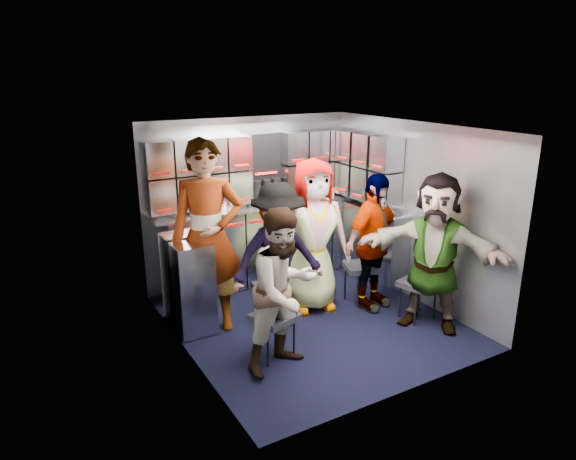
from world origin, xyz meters
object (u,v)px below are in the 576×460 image
jump_seat_center (304,271)px  attendant_arc_c (313,236)px  attendant_standing (208,237)px  jump_seat_mid_left (270,289)px  attendant_arc_e (434,252)px  jump_seat_near_right (419,285)px  attendant_arc_b (278,257)px  jump_seat_mid_right (362,269)px  jump_seat_near_left (275,319)px  attendant_arc_d (373,243)px  attendant_arc_a (284,290)px

jump_seat_center → attendant_arc_c: 0.52m
jump_seat_center → attendant_standing: bearing=-177.3°
jump_seat_mid_left → attendant_arc_e: 1.78m
jump_seat_near_right → attendant_arc_b: size_ratio=0.30×
jump_seat_mid_right → jump_seat_near_right: 0.73m
jump_seat_center → attendant_arc_c: (0.00, -0.18, 0.49)m
attendant_arc_b → jump_seat_near_left: bearing=-118.1°
jump_seat_near_right → attendant_arc_d: 0.68m
jump_seat_mid_left → jump_seat_mid_right: jump_seat_mid_right is taller
attendant_standing → attendant_arc_a: attendant_standing is taller
jump_seat_near_left → jump_seat_near_right: 1.74m
attendant_arc_d → attendant_arc_e: attendant_arc_e is taller
jump_seat_mid_left → attendant_arc_c: (0.56, 0.03, 0.51)m
jump_seat_center → jump_seat_near_right: size_ratio=0.98×
jump_seat_mid_left → attendant_standing: size_ratio=0.20×
jump_seat_near_left → attendant_arc_b: bearing=58.3°
jump_seat_near_left → attendant_standing: attendant_standing is taller
attendant_standing → attendant_arc_a: bearing=-52.4°
jump_seat_near_right → attendant_standing: 2.34m
attendant_arc_c → attendant_arc_e: bearing=-37.9°
jump_seat_mid_left → attendant_arc_b: bearing=-90.0°
jump_seat_center → attendant_arc_b: size_ratio=0.29×
jump_seat_mid_left → attendant_arc_d: attendant_arc_d is taller
jump_seat_near_right → attendant_arc_c: 1.28m
jump_seat_near_right → attendant_standing: bearing=154.9°
jump_seat_near_left → jump_seat_near_right: size_ratio=0.99×
attendant_standing → attendant_arc_d: attendant_standing is taller
jump_seat_mid_left → jump_seat_center: size_ratio=0.89×
jump_seat_near_right → attendant_standing: attendant_standing is taller
jump_seat_center → attendant_arc_b: 0.79m
jump_seat_near_left → attendant_arc_a: (-0.00, -0.18, 0.37)m
attendant_arc_a → attendant_arc_b: 0.80m
jump_seat_mid_left → jump_seat_mid_right: bearing=-6.1°
jump_seat_near_right → attendant_arc_a: 1.78m
attendant_standing → attendant_arc_b: bearing=-6.0°
jump_seat_center → attendant_arc_b: (-0.56, -0.39, 0.40)m
attendant_arc_a → attendant_arc_b: (0.33, 0.72, 0.02)m
jump_seat_near_left → attendant_arc_d: (1.49, 0.42, 0.39)m
attendant_standing → attendant_arc_e: 2.35m
jump_seat_center → attendant_arc_b: bearing=-145.1°
jump_seat_mid_left → attendant_arc_c: bearing=3.1°
jump_seat_near_left → jump_seat_mid_right: jump_seat_mid_right is taller
attendant_arc_c → attendant_arc_d: (0.60, -0.33, -0.08)m
jump_seat_near_left → jump_seat_center: jump_seat_near_left is taller
jump_seat_near_left → attendant_standing: bearing=109.2°
jump_seat_mid_right → attendant_arc_d: size_ratio=0.31×
jump_seat_mid_left → jump_seat_near_right: (1.41, -0.81, 0.04)m
attendant_arc_b → attendant_arc_e: 1.62m
jump_seat_near_right → attendant_arc_a: bearing=-176.8°
jump_seat_mid_right → attendant_arc_c: bearing=165.6°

